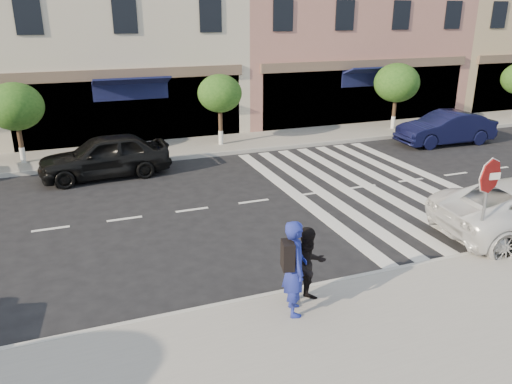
{
  "coord_description": "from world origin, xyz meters",
  "views": [
    {
      "loc": [
        -3.16,
        -9.81,
        5.65
      ],
      "look_at": [
        1.01,
        1.18,
        1.4
      ],
      "focal_mm": 35.0,
      "sensor_mm": 36.0,
      "label": 1
    }
  ],
  "objects_px": {
    "photographer": "(295,268)",
    "car_far_right": "(446,128)",
    "walker": "(308,265)",
    "car_far_mid": "(105,156)",
    "stop_sign": "(488,186)"
  },
  "relations": [
    {
      "from": "walker",
      "to": "photographer",
      "type": "bearing_deg",
      "value": -154.59
    },
    {
      "from": "walker",
      "to": "car_far_mid",
      "type": "distance_m",
      "value": 10.72
    },
    {
      "from": "photographer",
      "to": "walker",
      "type": "height_order",
      "value": "photographer"
    },
    {
      "from": "stop_sign",
      "to": "car_far_mid",
      "type": "xyz_separation_m",
      "value": [
        -7.71,
        9.95,
        -1.15
      ]
    },
    {
      "from": "walker",
      "to": "car_far_right",
      "type": "relative_size",
      "value": 0.36
    },
    {
      "from": "walker",
      "to": "car_far_right",
      "type": "height_order",
      "value": "walker"
    },
    {
      "from": "photographer",
      "to": "walker",
      "type": "xyz_separation_m",
      "value": [
        0.42,
        0.26,
        -0.16
      ]
    },
    {
      "from": "car_far_right",
      "to": "car_far_mid",
      "type": "bearing_deg",
      "value": -89.58
    },
    {
      "from": "stop_sign",
      "to": "car_far_right",
      "type": "distance_m",
      "value": 11.86
    },
    {
      "from": "photographer",
      "to": "car_far_right",
      "type": "relative_size",
      "value": 0.43
    },
    {
      "from": "car_far_right",
      "to": "photographer",
      "type": "bearing_deg",
      "value": -48.07
    },
    {
      "from": "stop_sign",
      "to": "walker",
      "type": "distance_m",
      "value": 4.8
    },
    {
      "from": "photographer",
      "to": "car_far_right",
      "type": "bearing_deg",
      "value": -36.78
    },
    {
      "from": "stop_sign",
      "to": "car_far_right",
      "type": "xyz_separation_m",
      "value": [
        7.05,
        9.46,
        -1.2
      ]
    },
    {
      "from": "photographer",
      "to": "walker",
      "type": "bearing_deg",
      "value": -44.46
    }
  ]
}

